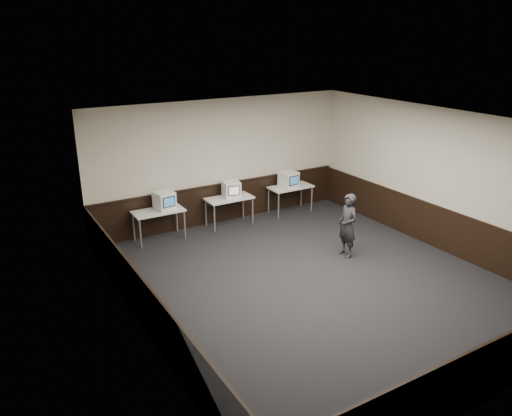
{
  "coord_description": "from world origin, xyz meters",
  "views": [
    {
      "loc": [
        -5.57,
        -7.14,
        4.78
      ],
      "look_at": [
        -0.39,
        1.6,
        1.15
      ],
      "focal_mm": 35.0,
      "sensor_mm": 36.0,
      "label": 1
    }
  ],
  "objects_px": {
    "desk_left": "(158,213)",
    "desk_center": "(229,200)",
    "desk_right": "(290,189)",
    "person": "(348,226)",
    "emac_center": "(231,189)",
    "emac_right": "(289,179)",
    "emac_left": "(164,200)"
  },
  "relations": [
    {
      "from": "desk_right",
      "to": "emac_right",
      "type": "xyz_separation_m",
      "value": [
        -0.08,
        -0.02,
        0.28
      ]
    },
    {
      "from": "desk_left",
      "to": "person",
      "type": "relative_size",
      "value": 0.83
    },
    {
      "from": "emac_left",
      "to": "person",
      "type": "height_order",
      "value": "person"
    },
    {
      "from": "emac_center",
      "to": "emac_right",
      "type": "xyz_separation_m",
      "value": [
        1.74,
        -0.04,
        0.01
      ]
    },
    {
      "from": "emac_center",
      "to": "desk_center",
      "type": "bearing_deg",
      "value": -156.33
    },
    {
      "from": "desk_left",
      "to": "emac_center",
      "type": "height_order",
      "value": "emac_center"
    },
    {
      "from": "emac_left",
      "to": "person",
      "type": "xyz_separation_m",
      "value": [
        3.1,
        -3.01,
        -0.24
      ]
    },
    {
      "from": "desk_right",
      "to": "emac_center",
      "type": "bearing_deg",
      "value": 179.4
    },
    {
      "from": "desk_right",
      "to": "emac_center",
      "type": "xyz_separation_m",
      "value": [
        -1.82,
        0.02,
        0.28
      ]
    },
    {
      "from": "desk_left",
      "to": "person",
      "type": "height_order",
      "value": "person"
    },
    {
      "from": "desk_right",
      "to": "person",
      "type": "bearing_deg",
      "value": -99.93
    },
    {
      "from": "desk_right",
      "to": "emac_right",
      "type": "distance_m",
      "value": 0.3
    },
    {
      "from": "desk_left",
      "to": "desk_center",
      "type": "relative_size",
      "value": 1.0
    },
    {
      "from": "desk_center",
      "to": "desk_right",
      "type": "height_order",
      "value": "same"
    },
    {
      "from": "emac_left",
      "to": "emac_center",
      "type": "height_order",
      "value": "emac_left"
    },
    {
      "from": "desk_right",
      "to": "emac_left",
      "type": "height_order",
      "value": "emac_left"
    },
    {
      "from": "desk_left",
      "to": "desk_center",
      "type": "distance_m",
      "value": 1.9
    },
    {
      "from": "emac_center",
      "to": "desk_left",
      "type": "bearing_deg",
      "value": -169.34
    },
    {
      "from": "desk_right",
      "to": "desk_left",
      "type": "bearing_deg",
      "value": 180.0
    },
    {
      "from": "desk_left",
      "to": "desk_center",
      "type": "height_order",
      "value": "same"
    },
    {
      "from": "desk_right",
      "to": "emac_right",
      "type": "relative_size",
      "value": 2.41
    },
    {
      "from": "desk_right",
      "to": "emac_center",
      "type": "distance_m",
      "value": 1.84
    },
    {
      "from": "desk_left",
      "to": "person",
      "type": "distance_m",
      "value": 4.43
    },
    {
      "from": "emac_left",
      "to": "desk_left",
      "type": "bearing_deg",
      "value": 177.78
    },
    {
      "from": "desk_center",
      "to": "emac_right",
      "type": "height_order",
      "value": "emac_right"
    },
    {
      "from": "desk_left",
      "to": "emac_left",
      "type": "bearing_deg",
      "value": 6.14
    },
    {
      "from": "emac_right",
      "to": "emac_left",
      "type": "bearing_deg",
      "value": 173.44
    },
    {
      "from": "emac_right",
      "to": "person",
      "type": "distance_m",
      "value": 3.01
    },
    {
      "from": "emac_right",
      "to": "person",
      "type": "height_order",
      "value": "person"
    },
    {
      "from": "person",
      "to": "desk_center",
      "type": "bearing_deg",
      "value": -152.35
    },
    {
      "from": "person",
      "to": "emac_right",
      "type": "bearing_deg",
      "value": 174.51
    },
    {
      "from": "desk_center",
      "to": "emac_center",
      "type": "xyz_separation_m",
      "value": [
        0.08,
        0.02,
        0.28
      ]
    }
  ]
}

